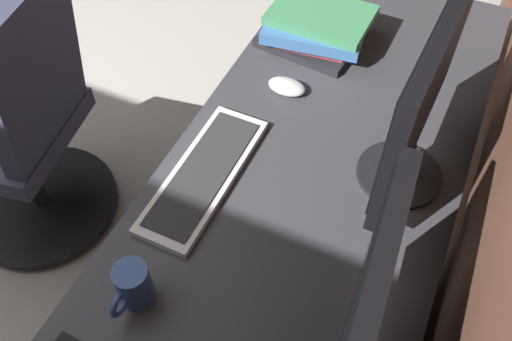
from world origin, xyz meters
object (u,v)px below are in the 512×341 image
drawer_pedestal (285,312)px  mouse_spare (287,87)px  book_stack_near (316,27)px  monitor_primary (424,95)px  keyboard_main (204,174)px  office_chair (25,134)px  coffee_mug (133,286)px

drawer_pedestal → mouse_spare: 0.61m
book_stack_near → monitor_primary: bearing=42.6°
keyboard_main → mouse_spare: size_ratio=4.05×
drawer_pedestal → book_stack_near: (-0.65, -0.19, 0.43)m
monitor_primary → office_chair: size_ratio=0.52×
keyboard_main → office_chair: bearing=-97.3°
keyboard_main → mouse_spare: 0.36m
mouse_spare → coffee_mug: coffee_mug is taller
mouse_spare → book_stack_near: 0.23m
book_stack_near → keyboard_main: bearing=-5.7°
coffee_mug → office_chair: bearing=-119.3°
drawer_pedestal → book_stack_near: bearing=-163.4°
keyboard_main → coffee_mug: coffee_mug is taller
coffee_mug → monitor_primary: bearing=143.0°
book_stack_near → coffee_mug: (0.91, -0.04, -0.00)m
drawer_pedestal → office_chair: size_ratio=0.72×
monitor_primary → mouse_spare: 0.45m
book_stack_near → mouse_spare: bearing=1.4°
monitor_primary → office_chair: (0.10, -1.14, -0.53)m
coffee_mug → office_chair: 0.92m
monitor_primary → coffee_mug: 0.69m
book_stack_near → coffee_mug: size_ratio=2.82×
drawer_pedestal → coffee_mug: size_ratio=6.30×
mouse_spare → office_chair: (0.26, -0.79, -0.29)m
monitor_primary → coffee_mug: bearing=-37.0°
book_stack_near → office_chair: office_chair is taller
book_stack_near → office_chair: (0.49, -0.78, -0.33)m
drawer_pedestal → monitor_primary: 0.71m
monitor_primary → book_stack_near: monitor_primary is taller
monitor_primary → mouse_spare: (-0.16, -0.35, -0.24)m
monitor_primary → keyboard_main: size_ratio=1.20×
mouse_spare → monitor_primary: bearing=65.8°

